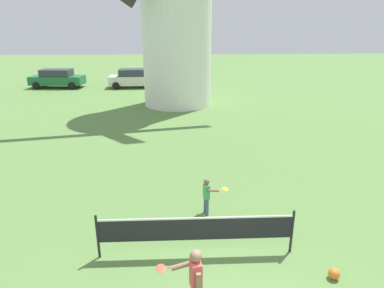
{
  "coord_description": "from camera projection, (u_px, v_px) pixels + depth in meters",
  "views": [
    {
      "loc": [
        -0.9,
        -4.53,
        5.08
      ],
      "look_at": [
        -0.5,
        4.09,
        2.04
      ],
      "focal_mm": 31.65,
      "sensor_mm": 36.0,
      "label": 1
    }
  ],
  "objects": [
    {
      "name": "stray_ball",
      "position": [
        334.0,
        274.0,
        7.14
      ],
      "size": [
        0.24,
        0.24,
        0.24
      ],
      "primitive_type": "sphere",
      "color": "orange",
      "rests_on": "ground_plane"
    },
    {
      "name": "player_near",
      "position": [
        194.0,
        280.0,
        5.98
      ],
      "size": [
        0.83,
        0.48,
        1.44
      ],
      "color": "slate",
      "rests_on": "ground_plane"
    },
    {
      "name": "tennis_net",
      "position": [
        196.0,
        229.0,
        7.71
      ],
      "size": [
        4.53,
        0.06,
        1.1
      ],
      "color": "black",
      "rests_on": "ground_plane"
    },
    {
      "name": "parked_car_cream",
      "position": [
        133.0,
        78.0,
        28.95
      ],
      "size": [
        4.02,
        2.03,
        1.56
      ],
      "color": "silver",
      "rests_on": "ground_plane"
    },
    {
      "name": "player_far",
      "position": [
        207.0,
        194.0,
        9.45
      ],
      "size": [
        0.73,
        0.36,
        1.09
      ],
      "color": "slate",
      "rests_on": "ground_plane"
    },
    {
      "name": "parked_car_green",
      "position": [
        57.0,
        78.0,
        28.84
      ],
      "size": [
        4.51,
        2.12,
        1.56
      ],
      "color": "#1E6638",
      "rests_on": "ground_plane"
    }
  ]
}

